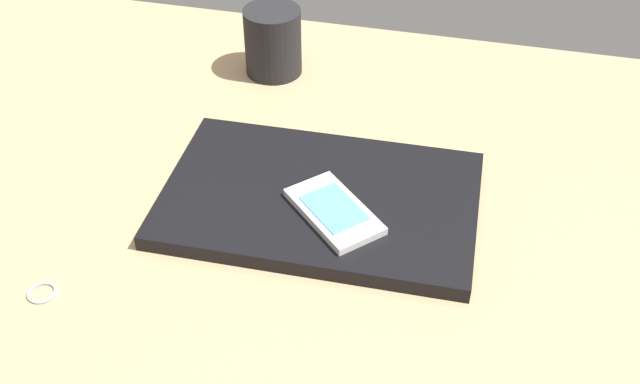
% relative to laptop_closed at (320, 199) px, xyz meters
% --- Properties ---
extents(desk_surface, '(1.20, 0.80, 0.03)m').
position_rel_laptop_closed_xyz_m(desk_surface, '(0.09, -0.03, -0.02)').
color(desk_surface, tan).
rests_on(desk_surface, ground).
extents(laptop_closed, '(0.36, 0.23, 0.02)m').
position_rel_laptop_closed_xyz_m(laptop_closed, '(0.00, 0.00, 0.00)').
color(laptop_closed, black).
rests_on(laptop_closed, desk_surface).
extents(cell_phone_on_laptop, '(0.12, 0.12, 0.01)m').
position_rel_laptop_closed_xyz_m(cell_phone_on_laptop, '(-0.02, 0.03, 0.01)').
color(cell_phone_on_laptop, silver).
rests_on(cell_phone_on_laptop, laptop_closed).
extents(key_ring, '(0.03, 0.03, 0.00)m').
position_rel_laptop_closed_xyz_m(key_ring, '(0.24, 0.20, -0.01)').
color(key_ring, silver).
rests_on(key_ring, desk_surface).
extents(pen_cup, '(0.08, 0.08, 0.09)m').
position_rel_laptop_closed_xyz_m(pen_cup, '(0.13, -0.27, 0.04)').
color(pen_cup, black).
rests_on(pen_cup, desk_surface).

